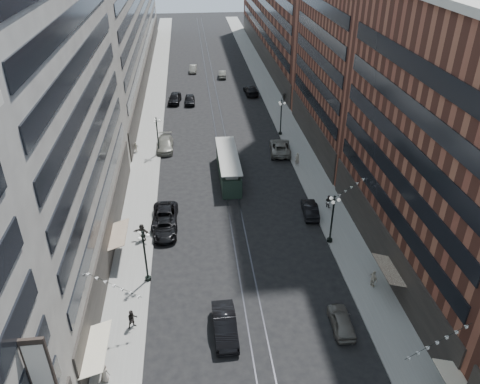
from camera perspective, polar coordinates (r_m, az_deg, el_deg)
name	(u,v)px	position (r m, az deg, el deg)	size (l,w,h in m)	color
ground	(221,138)	(72.33, -2.31, 6.64)	(220.00, 220.00, 0.00)	black
sidewalk_west	(152,116)	(81.69, -10.67, 9.05)	(4.00, 180.00, 0.15)	gray
sidewalk_east	(280,111)	(82.85, 4.87, 9.78)	(4.00, 180.00, 0.15)	gray
rail_west	(213,114)	(81.52, -3.34, 9.44)	(0.12, 180.00, 0.02)	#2D2D33
rail_east	(221,114)	(81.60, -2.35, 9.49)	(0.12, 180.00, 0.02)	#2D2D33
building_west_mid	(43,123)	(43.75, -22.86, 7.72)	(8.00, 36.00, 28.00)	#ADA799
building_west_far	(123,10)	(104.08, -14.11, 20.69)	(8.00, 90.00, 26.00)	#ADA799
building_east_mid	(445,151)	(43.70, 23.69, 4.62)	(8.00, 30.00, 24.00)	brown
building_east_far	(280,5)	(114.37, 4.90, 21.72)	(8.00, 72.00, 24.00)	brown
lamppost_sw_far	(145,254)	(43.16, -11.51, -7.47)	(1.03, 1.14, 5.52)	black
lamppost_sw_mid	(158,135)	(66.55, -10.02, 6.90)	(1.03, 1.14, 5.52)	black
lamppost_se_far	(332,217)	(48.08, 11.19, -3.07)	(1.03, 1.14, 5.52)	black
lamppost_se_mid	(281,116)	(72.28, 5.02, 9.19)	(1.03, 1.14, 5.52)	black
streetcar	(228,167)	(60.29, -1.44, 3.08)	(2.54, 11.50, 3.18)	#1F3127
car_2	(165,228)	(50.50, -9.18, -4.30)	(2.40, 5.20, 1.44)	black
car_4	(341,321)	(40.51, 12.26, -15.11)	(1.67, 4.16, 1.42)	#636058
car_5	(225,326)	(39.12, -1.86, -15.96)	(1.82, 5.22, 1.72)	black
pedestrian_1	(104,372)	(37.31, -16.25, -20.36)	(0.81, 0.44, 1.65)	#9E9283
pedestrian_2	(132,319)	(40.34, -12.98, -14.85)	(0.84, 0.46, 1.74)	black
pedestrian_4	(373,279)	(44.62, 15.95, -10.13)	(1.01, 0.46, 1.73)	#BAAF9A
car_7	(165,217)	(51.98, -9.15, -3.04)	(2.75, 5.97, 1.66)	black
car_8	(165,144)	(68.94, -9.13, 5.77)	(2.32, 5.72, 1.66)	slate
car_9	(175,98)	(87.37, -7.98, 11.26)	(2.07, 5.14, 1.75)	black
car_10	(310,209)	(53.43, 8.54, -2.10)	(1.54, 4.42, 1.46)	black
car_11	(280,147)	(67.36, 4.91, 5.46)	(2.80, 6.07, 1.69)	slate
car_12	(251,90)	(91.16, 1.33, 12.33)	(2.31, 5.68, 1.65)	black
car_13	(190,100)	(86.53, -6.15, 11.11)	(1.80, 4.49, 1.53)	black
car_14	(222,74)	(101.69, -2.17, 14.19)	(1.53, 4.38, 1.44)	#65645A
pedestrian_5	(142,232)	(49.55, -11.85, -4.82)	(1.77, 0.51, 1.90)	black
pedestrian_6	(136,147)	(68.64, -12.58, 5.36)	(0.88, 0.40, 1.50)	beige
pedestrian_7	(328,201)	(54.91, 10.72, -1.12)	(0.75, 0.41, 1.54)	black
pedestrian_8	(297,159)	(63.61, 6.98, 4.02)	(0.69, 0.46, 1.91)	#A49A88
pedestrian_9	(284,98)	(86.49, 5.41, 11.34)	(1.15, 0.47, 1.78)	black
car_extra_0	(193,69)	(105.94, -5.73, 14.73)	(1.52, 4.35, 1.43)	slate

